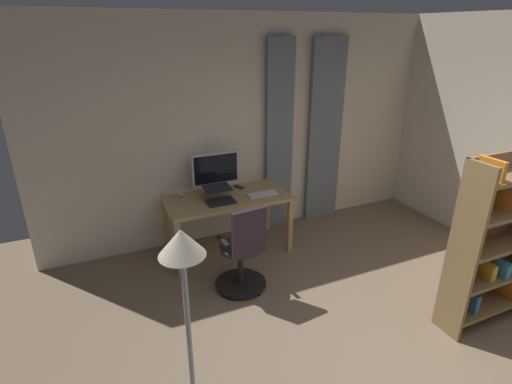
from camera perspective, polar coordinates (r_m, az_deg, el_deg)
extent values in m
plane|color=#7D6751|center=(3.76, 17.99, -23.75)|extent=(7.60, 7.60, 0.00)
cube|color=beige|center=(5.27, -1.43, 8.92)|extent=(5.39, 0.10, 2.84)
cube|color=slate|center=(5.74, 9.83, 8.29)|extent=(0.52, 0.06, 2.56)
cube|color=slate|center=(5.38, 3.34, 7.65)|extent=(0.38, 0.06, 2.56)
cube|color=tan|center=(4.86, -4.18, -0.92)|extent=(1.49, 0.73, 0.04)
cube|color=tan|center=(5.01, 4.85, -4.90)|extent=(0.06, 0.06, 0.71)
cube|color=tan|center=(4.58, -11.01, -8.12)|extent=(0.06, 0.06, 0.71)
cube|color=tan|center=(5.54, 1.61, -2.08)|extent=(0.06, 0.06, 0.71)
cube|color=tan|center=(5.14, -12.75, -4.68)|extent=(0.06, 0.06, 0.71)
cylinder|color=black|center=(4.51, -2.18, -12.88)|extent=(0.56, 0.56, 0.02)
sphere|color=black|center=(4.63, 0.70, -12.12)|extent=(0.05, 0.05, 0.05)
sphere|color=black|center=(4.73, -2.74, -11.26)|extent=(0.05, 0.05, 0.05)
sphere|color=black|center=(4.56, -5.47, -12.79)|extent=(0.05, 0.05, 0.05)
sphere|color=black|center=(4.34, -3.72, -14.82)|extent=(0.05, 0.05, 0.05)
sphere|color=black|center=(4.38, 0.33, -14.35)|extent=(0.05, 0.05, 0.05)
cylinder|color=black|center=(4.40, -2.22, -10.63)|extent=(0.06, 0.06, 0.42)
cylinder|color=#282525|center=(4.27, -2.27, -7.98)|extent=(0.48, 0.48, 0.05)
cube|color=#2E1E2D|center=(3.99, -0.97, -5.85)|extent=(0.38, 0.09, 0.50)
cube|color=black|center=(4.13, -4.77, -7.04)|extent=(0.07, 0.24, 0.03)
cube|color=black|center=(4.29, 0.07, -5.75)|extent=(0.07, 0.24, 0.03)
cylinder|color=#B7BCC1|center=(5.05, -5.66, 0.28)|extent=(0.18, 0.18, 0.01)
cylinder|color=#B7BCC1|center=(5.04, -5.68, 0.74)|extent=(0.04, 0.04, 0.08)
cube|color=#B7BCC1|center=(4.96, -5.80, 3.36)|extent=(0.60, 0.03, 0.41)
cube|color=black|center=(4.94, -5.74, 3.30)|extent=(0.56, 0.01, 0.36)
cube|color=silver|center=(4.89, 0.90, -0.30)|extent=(0.37, 0.14, 0.02)
cube|color=#232328|center=(4.71, -5.08, -1.36)|extent=(0.33, 0.24, 0.02)
cube|color=#232328|center=(4.76, -5.60, 0.57)|extent=(0.32, 0.24, 0.04)
ellipsoid|color=#B7BCC1|center=(4.94, -10.70, -0.38)|extent=(0.06, 0.10, 0.04)
cube|color=black|center=(5.13, -2.49, 0.72)|extent=(0.12, 0.16, 0.01)
cube|color=olive|center=(3.91, 27.45, -7.96)|extent=(0.04, 0.30, 1.67)
cube|color=#8D6546|center=(4.31, 29.94, -5.68)|extent=(0.94, 0.04, 1.67)
cube|color=olive|center=(4.57, 29.63, -13.79)|extent=(0.86, 0.30, 0.04)
cube|color=olive|center=(4.40, 30.46, -10.22)|extent=(0.86, 0.30, 0.04)
cube|color=olive|center=(4.25, 31.33, -6.38)|extent=(0.86, 0.30, 0.04)
cube|color=olive|center=(4.12, 32.25, -2.27)|extent=(0.86, 0.30, 0.04)
cube|color=#3F6CB1|center=(4.36, 28.24, -13.46)|extent=(0.05, 0.19, 0.19)
cube|color=gold|center=(4.28, 29.89, -9.54)|extent=(0.06, 0.21, 0.15)
cube|color=orange|center=(4.03, 32.21, -0.66)|extent=(0.03, 0.19, 0.23)
cube|color=orange|center=(3.71, 30.62, 2.90)|extent=(0.04, 0.24, 0.17)
cube|color=orange|center=(4.75, 32.19, -11.50)|extent=(0.05, 0.21, 0.17)
cube|color=#3A84C5|center=(4.40, 31.18, -8.99)|extent=(0.06, 0.26, 0.14)
cylinder|color=#A5A5A8|center=(2.57, -9.16, -24.15)|extent=(0.03, 0.03, 1.58)
cone|color=beige|center=(2.04, -10.65, -7.12)|extent=(0.24, 0.24, 0.15)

